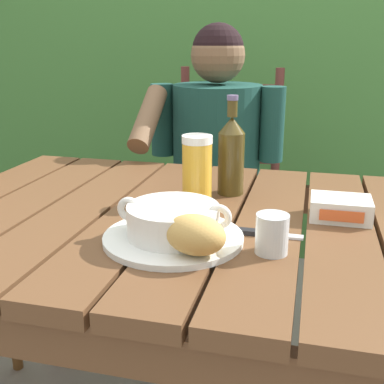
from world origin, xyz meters
TOP-DOWN VIEW (x-y plane):
  - dining_table at (0.00, 0.00)m, footprint 1.32×0.87m
  - hedge_backdrop at (0.13, 1.83)m, footprint 3.94×0.90m
  - chair_near_diner at (-0.11, 0.87)m, footprint 0.43×0.41m
  - person_eating at (-0.12, 0.67)m, footprint 0.48×0.47m
  - serving_plate at (-0.02, -0.15)m, footprint 0.28×0.28m
  - soup_bowl at (-0.02, -0.15)m, footprint 0.23×0.18m
  - bread_roll at (0.04, -0.23)m, footprint 0.13×0.11m
  - beer_glass at (-0.04, 0.10)m, footprint 0.07×0.07m
  - beer_bottle at (0.03, 0.17)m, footprint 0.07×0.07m
  - water_glass_small at (0.17, -0.17)m, footprint 0.06×0.06m
  - butter_tub at (0.30, 0.05)m, footprint 0.13×0.10m
  - table_knife at (0.13, -0.09)m, footprint 0.15×0.02m

SIDE VIEW (x-z plane):
  - chair_near_diner at x=-0.11m, z-range -0.02..1.02m
  - dining_table at x=0.00m, z-range 0.29..1.06m
  - person_eating at x=-0.12m, z-range 0.11..1.31m
  - table_knife at x=0.13m, z-range 0.77..0.78m
  - serving_plate at x=-0.02m, z-range 0.77..0.79m
  - butter_tub at x=0.30m, z-range 0.77..0.82m
  - water_glass_small at x=0.17m, z-range 0.77..0.85m
  - soup_bowl at x=-0.02m, z-range 0.78..0.85m
  - bread_roll at x=0.04m, z-range 0.79..0.86m
  - beer_glass at x=-0.04m, z-range 0.77..0.93m
  - beer_bottle at x=0.03m, z-range 0.75..1.00m
  - hedge_backdrop at x=0.13m, z-range -0.19..2.01m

